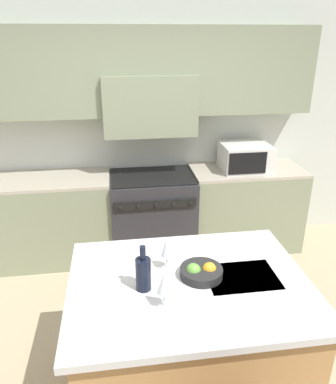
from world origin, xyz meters
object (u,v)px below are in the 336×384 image
at_px(wine_glass_near, 164,284).
at_px(microwave, 245,157).
at_px(range_stove, 153,215).
at_px(wine_bottle, 143,273).
at_px(wine_glass_far, 167,248).
at_px(fruit_bowl, 201,272).

bearing_deg(wine_glass_near, microwave, 60.98).
distance_m(range_stove, wine_bottle, 2.02).
distance_m(microwave, wine_glass_far, 2.07).
relative_size(wine_bottle, fruit_bowl, 1.08).
distance_m(wine_bottle, wine_glass_near, 0.20).
height_order(wine_glass_near, fruit_bowl, wine_glass_near).
bearing_deg(wine_bottle, wine_glass_near, -59.95).
relative_size(range_stove, wine_glass_near, 4.33).
xyz_separation_m(wine_bottle, fruit_bowl, (0.36, 0.07, -0.08)).
distance_m(range_stove, wine_glass_near, 2.18).
bearing_deg(wine_bottle, microwave, 56.82).
relative_size(wine_glass_far, fruit_bowl, 0.82).
xyz_separation_m(range_stove, wine_glass_near, (-0.15, -2.09, 0.62)).
distance_m(microwave, wine_glass_near, 2.41).
relative_size(range_stove, microwave, 1.81).
bearing_deg(wine_glass_far, wine_bottle, -130.68).
bearing_deg(range_stove, wine_bottle, -97.30).
bearing_deg(wine_glass_far, microwave, 57.73).
relative_size(range_stove, wine_glass_far, 4.33).
xyz_separation_m(microwave, fruit_bowl, (-0.91, -1.87, -0.11)).
bearing_deg(wine_glass_near, wine_bottle, 120.05).
bearing_deg(microwave, range_stove, -178.96).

